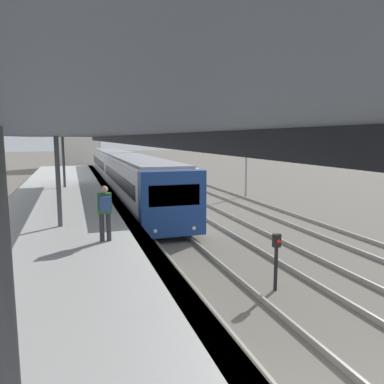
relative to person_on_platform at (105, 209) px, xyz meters
The scene contains 6 objects.
platform_canopy 3.54m from the person_on_platform, 117.82° to the left, with size 4.00×27.61×3.32m.
person_on_platform is the anchor object (origin of this frame).
train_near 17.97m from the person_on_platform, 80.92° to the left, with size 2.62×30.23×2.96m.
signal_post_near 5.07m from the person_on_platform, 31.27° to the right, with size 0.20×0.21×1.57m.
signal_mast_far 16.91m from the person_on_platform, 49.77° to the left, with size 0.28×0.29×5.84m.
distant_domed_building 43.06m from the person_on_platform, 89.63° to the left, with size 5.39×5.39×10.59m.
Camera 1 is at (-3.71, -3.40, 4.10)m, focal length 35.00 mm.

